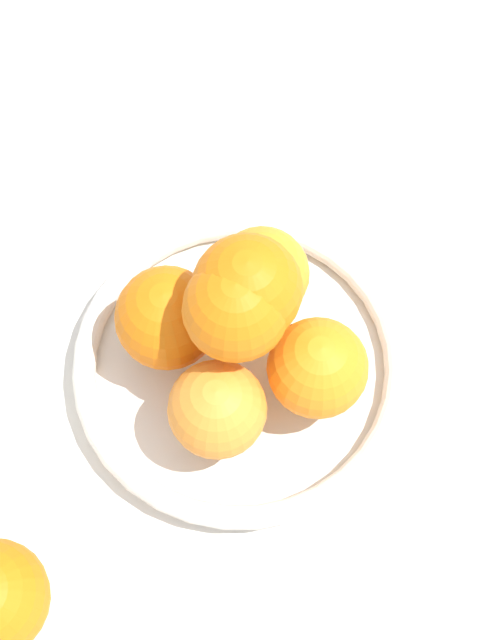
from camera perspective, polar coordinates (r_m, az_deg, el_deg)
name	(u,v)px	position (r m, az deg, el deg)	size (l,w,h in m)	color
ground_plane	(240,372)	(0.70, 0.00, -3.36)	(4.00, 4.00, 0.00)	silver
fruit_bowl	(240,365)	(0.69, 0.00, -2.89)	(0.26, 0.26, 0.03)	silver
orange_pile	(239,326)	(0.62, -0.05, -0.39)	(0.18, 0.19, 0.13)	orange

